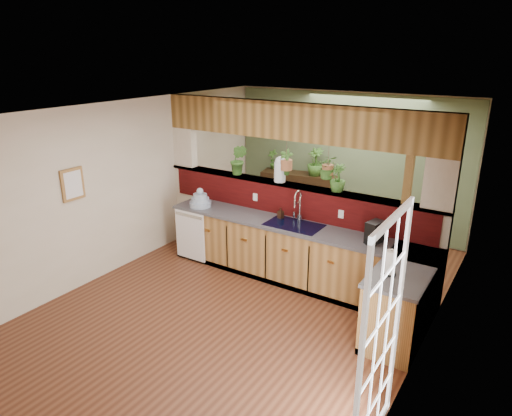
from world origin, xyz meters
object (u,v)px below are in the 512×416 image
Objects in this scene: shelving_console at (300,198)px; soap_dispenser at (281,213)px; paper_towel at (390,263)px; glass_jar at (280,169)px; dish_stack at (200,201)px; faucet at (298,205)px; coffee_maker at (374,233)px.

soap_dispenser is at bearing -80.97° from shelving_console.
paper_towel is at bearing -25.10° from soap_dispenser.
soap_dispenser is 0.67m from glass_jar.
glass_jar is (1.21, 0.46, 0.59)m from dish_stack.
faucet is 0.33m from soap_dispenser.
faucet is 1.68× the size of coffee_maker.
faucet is 2.46m from shelving_console.
paper_towel reaches higher than shelving_console.
shelving_console is at bearing 75.95° from dish_stack.
dish_stack is 1.22× the size of coffee_maker.
faucet is at bearing -173.80° from coffee_maker.
dish_stack is 1.15× the size of paper_towel.
shelving_console is (-2.72, 3.05, -0.54)m from paper_towel.
coffee_maker is (1.21, -0.15, -0.13)m from faucet.
soap_dispenser is (1.37, 0.22, -0.01)m from dish_stack.
paper_towel is 2.46m from glass_jar.
glass_jar reaches higher than soap_dispenser.
soap_dispenser is at bearing 9.25° from dish_stack.
glass_jar is at bearing 153.50° from faucet.
glass_jar is (-0.44, 0.22, 0.43)m from faucet.
paper_towel is (1.94, -0.91, 0.06)m from soap_dispenser.
glass_jar is at bearing 124.19° from soap_dispenser.
dish_stack is at bearing 168.29° from paper_towel.
faucet is at bearing 3.48° from soap_dispenser.
glass_jar reaches higher than shelving_console.
coffee_maker is 0.19× the size of shelving_console.
coffee_maker is at bearing -12.71° from glass_jar.
paper_towel reaches higher than soap_dispenser.
shelving_console is at bearing 148.26° from coffee_maker.
shelving_console is at bearing 107.98° from glass_jar.
dish_stack reaches higher than coffee_maker.
soap_dispenser is 0.43× the size of glass_jar.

